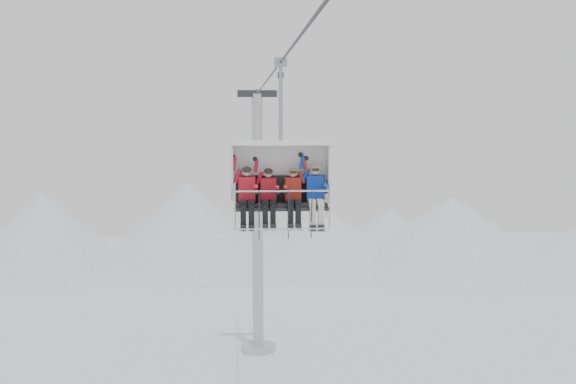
{
  "coord_description": "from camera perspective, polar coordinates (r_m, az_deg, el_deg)",
  "views": [
    {
      "loc": [
        -1.04,
        -14.64,
        11.93
      ],
      "look_at": [
        0.0,
        0.0,
        10.48
      ],
      "focal_mm": 45.0,
      "sensor_mm": 36.0,
      "label": 1
    }
  ],
  "objects": [
    {
      "name": "skier_center_right",
      "position": [
        17.06,
        0.42,
        -0.24
      ],
      "size": [
        0.38,
        1.69,
        1.53
      ],
      "color": "#A12418",
      "rests_on": "chairlift_carrier"
    },
    {
      "name": "ridgeline",
      "position": [
        57.42,
        -4.56,
        -3.5
      ],
      "size": [
        72.0,
        21.0,
        7.0
      ],
      "color": "silver",
      "rests_on": "ground"
    },
    {
      "name": "skier_center_left",
      "position": [
        17.02,
        -1.55,
        -0.27
      ],
      "size": [
        0.37,
        1.69,
        1.51
      ],
      "color": "#AA1423",
      "rests_on": "chairlift_carrier"
    },
    {
      "name": "haul_cable",
      "position": [
        14.74,
        0.0,
        10.98
      ],
      "size": [
        0.06,
        50.0,
        0.06
      ],
      "primitive_type": "cylinder",
      "rotation": [
        1.57,
        0.0,
        0.0
      ],
      "color": "#2C2C31",
      "rests_on": "lift_tower_left"
    },
    {
      "name": "skier_far_right",
      "position": [
        17.11,
        2.17,
        -0.13
      ],
      "size": [
        0.41,
        1.69,
        1.63
      ],
      "color": "#1033A8",
      "rests_on": "chairlift_carrier"
    },
    {
      "name": "skier_far_left",
      "position": [
        17.01,
        -3.26,
        -0.21
      ],
      "size": [
        0.39,
        1.69,
        1.58
      ],
      "color": "red",
      "rests_on": "chairlift_carrier"
    },
    {
      "name": "chairlift_carrier",
      "position": [
        17.3,
        -0.61,
        1.49
      ],
      "size": [
        2.39,
        1.17,
        3.98
      ],
      "color": "black",
      "rests_on": "haul_cable"
    },
    {
      "name": "lift_tower_right",
      "position": [
        37.17,
        -2.41,
        -3.89
      ],
      "size": [
        2.0,
        1.8,
        13.48
      ],
      "color": "#AAACB1",
      "rests_on": "ground"
    }
  ]
}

